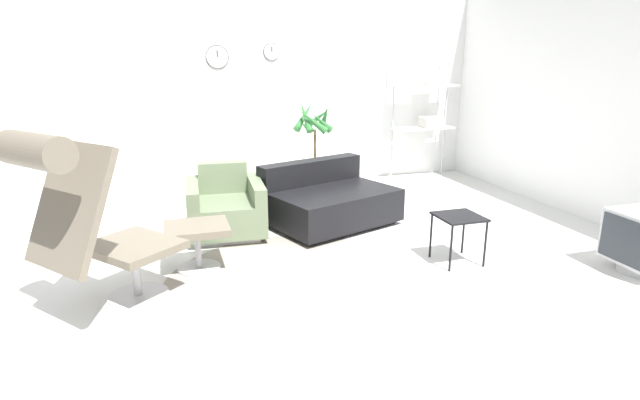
{
  "coord_description": "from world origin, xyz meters",
  "views": [
    {
      "loc": [
        -1.09,
        -3.72,
        1.72
      ],
      "look_at": [
        0.15,
        0.24,
        0.55
      ],
      "focal_mm": 28.0,
      "sensor_mm": 36.0,
      "label": 1
    }
  ],
  "objects": [
    {
      "name": "potted_plant",
      "position": [
        0.78,
        2.53,
        0.67
      ],
      "size": [
        0.58,
        0.6,
        1.23
      ],
      "color": "#333338",
      "rests_on": "ground_plane"
    },
    {
      "name": "ground_plane",
      "position": [
        0.0,
        0.0,
        0.0
      ],
      "size": [
        12.0,
        12.0,
        0.0
      ],
      "primitive_type": "plane",
      "color": "silver"
    },
    {
      "name": "side_table",
      "position": [
        1.28,
        -0.17,
        0.37
      ],
      "size": [
        0.37,
        0.37,
        0.43
      ],
      "color": "black",
      "rests_on": "ground_plane"
    },
    {
      "name": "armchair_red",
      "position": [
        -0.56,
        1.2,
        0.26
      ],
      "size": [
        0.79,
        0.87,
        0.69
      ],
      "rotation": [
        0.0,
        0.0,
        3.08
      ],
      "color": "silver",
      "rests_on": "ground_plane"
    },
    {
      "name": "couch_low",
      "position": [
        0.53,
        1.17,
        0.24
      ],
      "size": [
        1.52,
        1.31,
        0.65
      ],
      "rotation": [
        0.0,
        0.0,
        3.49
      ],
      "color": "black",
      "rests_on": "ground_plane"
    },
    {
      "name": "wall_back",
      "position": [
        -0.0,
        3.16,
        1.4
      ],
      "size": [
        12.0,
        0.09,
        2.8
      ],
      "color": "white",
      "rests_on": "ground_plane"
    },
    {
      "name": "ottoman",
      "position": [
        -0.9,
        0.35,
        0.3
      ],
      "size": [
        0.53,
        0.45,
        0.39
      ],
      "color": "#BCBCC1",
      "rests_on": "ground_plane"
    },
    {
      "name": "lounge_chair",
      "position": [
        -1.65,
        -0.27,
        0.79
      ],
      "size": [
        1.12,
        1.07,
        1.31
      ],
      "rotation": [
        0.0,
        0.0,
        -0.88
      ],
      "color": "#BCBCC1",
      "rests_on": "ground_plane"
    },
    {
      "name": "round_rug",
      "position": [
        -0.15,
        -0.16,
        0.0
      ],
      "size": [
        2.17,
        2.17,
        0.01
      ],
      "color": "gray",
      "rests_on": "ground_plane"
    },
    {
      "name": "shelf_unit",
      "position": [
        2.62,
        2.85,
        1.13
      ],
      "size": [
        0.93,
        0.28,
        2.01
      ],
      "color": "#BCBCC1",
      "rests_on": "ground_plane"
    }
  ]
}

